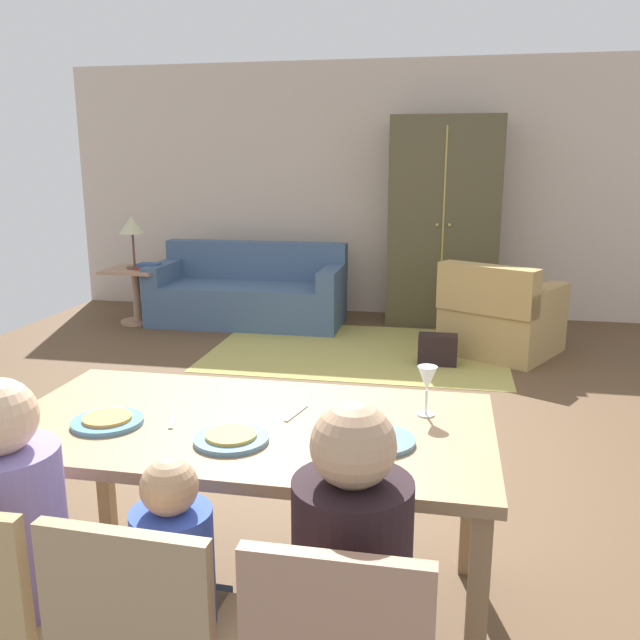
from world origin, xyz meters
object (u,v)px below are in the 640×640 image
(table_lamp, at_px, (132,227))
(book_lower, at_px, (148,268))
(wine_glass, at_px, (427,381))
(person_child, at_px, (182,620))
(plate_near_child, at_px, (231,439))
(book_upper, at_px, (149,265))
(side_table, at_px, (136,288))
(plate_near_woman, at_px, (377,441))
(handbag, at_px, (438,350))
(plate_near_man, at_px, (108,422))
(couch, at_px, (249,294))
(armoire, at_px, (444,222))
(person_woman, at_px, (353,615))
(armchair, at_px, (500,318))
(person_man, at_px, (24,573))
(dining_table, at_px, (248,441))

(table_lamp, bearing_deg, book_lower, -13.38)
(wine_glass, relative_size, person_child, 0.20)
(plate_near_child, xyz_separation_m, book_upper, (-2.35, 4.38, -0.15))
(plate_near_child, relative_size, book_upper, 1.14)
(side_table, bearing_deg, plate_near_woman, -55.22)
(handbag, bearing_deg, side_table, 163.96)
(plate_near_woman, relative_size, book_upper, 1.14)
(book_upper, bearing_deg, plate_near_woman, -56.68)
(book_lower, bearing_deg, side_table, 166.62)
(plate_near_man, xyz_separation_m, wine_glass, (1.10, 0.30, 0.12))
(couch, xyz_separation_m, armoire, (1.98, 0.39, 0.75))
(wine_glass, relative_size, book_upper, 0.85)
(couch, bearing_deg, book_lower, -163.18)
(wine_glass, bearing_deg, plate_near_man, -164.71)
(side_table, distance_m, table_lamp, 0.63)
(plate_near_man, relative_size, armoire, 0.12)
(table_lamp, xyz_separation_m, book_lower, (0.16, -0.04, -0.41))
(person_woman, height_order, armchair, person_woman)
(plate_near_man, xyz_separation_m, side_table, (-2.03, 4.31, -0.39))
(wine_glass, height_order, armoire, armoire)
(person_child, height_order, armchair, person_child)
(person_child, bearing_deg, armchair, 75.34)
(side_table, bearing_deg, armchair, -6.98)
(plate_near_man, distance_m, couch, 4.68)
(person_man, distance_m, handbag, 4.10)
(couch, height_order, side_table, couch)
(plate_near_woman, bearing_deg, person_child, -131.16)
(wine_glass, bearing_deg, person_man, -143.34)
(handbag, bearing_deg, plate_near_child, -100.20)
(plate_near_man, xyz_separation_m, book_lower, (-1.87, 4.27, -0.18))
(book_upper, relative_size, handbag, 0.69)
(wine_glass, bearing_deg, book_upper, 126.49)
(couch, relative_size, book_upper, 8.97)
(plate_near_man, relative_size, handbag, 0.78)
(dining_table, bearing_deg, book_lower, 119.44)
(plate_near_child, distance_m, person_child, 0.57)
(couch, bearing_deg, armchair, -15.72)
(couch, height_order, handbag, couch)
(armchair, bearing_deg, person_child, -104.66)
(handbag, bearing_deg, book_lower, 163.81)
(couch, bearing_deg, person_woman, -70.16)
(dining_table, height_order, handbag, dining_table)
(person_child, relative_size, book_lower, 4.20)
(plate_near_child, distance_m, book_upper, 4.98)
(person_child, height_order, side_table, person_child)
(dining_table, bearing_deg, couch, 107.00)
(plate_near_man, relative_size, person_child, 0.27)
(couch, distance_m, book_lower, 1.07)
(plate_near_woman, height_order, table_lamp, table_lamp)
(couch, bearing_deg, wine_glass, -65.09)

